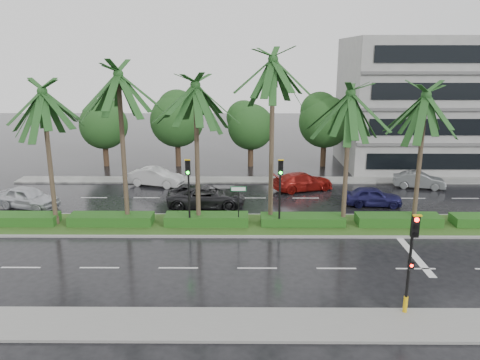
{
  "coord_description": "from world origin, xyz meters",
  "views": [
    {
      "loc": [
        -0.73,
        -26.67,
        10.43
      ],
      "look_at": [
        -0.91,
        1.5,
        2.88
      ],
      "focal_mm": 35.0,
      "sensor_mm": 36.0,
      "label": 1
    }
  ],
  "objects_px": {
    "car_white": "(156,177)",
    "car_red": "(303,181)",
    "signal_median_left": "(188,183)",
    "car_blue": "(373,196)",
    "street_sign": "(238,196)",
    "car_grey": "(419,180)",
    "car_darkgrey": "(206,197)",
    "car_silver": "(28,197)",
    "signal_near": "(411,260)"
  },
  "relations": [
    {
      "from": "car_white",
      "to": "car_darkgrey",
      "type": "relative_size",
      "value": 0.82
    },
    {
      "from": "car_silver",
      "to": "car_darkgrey",
      "type": "height_order",
      "value": "car_silver"
    },
    {
      "from": "signal_median_left",
      "to": "car_red",
      "type": "relative_size",
      "value": 0.89
    },
    {
      "from": "car_darkgrey",
      "to": "car_grey",
      "type": "relative_size",
      "value": 1.39
    },
    {
      "from": "signal_near",
      "to": "car_grey",
      "type": "bearing_deg",
      "value": 68.72
    },
    {
      "from": "signal_median_left",
      "to": "car_silver",
      "type": "xyz_separation_m",
      "value": [
        -11.81,
        4.24,
        -2.23
      ]
    },
    {
      "from": "signal_median_left",
      "to": "car_red",
      "type": "xyz_separation_m",
      "value": [
        8.04,
        8.88,
        -2.29
      ]
    },
    {
      "from": "car_grey",
      "to": "street_sign",
      "type": "bearing_deg",
      "value": 136.24
    },
    {
      "from": "car_white",
      "to": "car_grey",
      "type": "bearing_deg",
      "value": -75.58
    },
    {
      "from": "car_silver",
      "to": "car_grey",
      "type": "xyz_separation_m",
      "value": [
        29.3,
        5.31,
        -0.12
      ]
    },
    {
      "from": "car_darkgrey",
      "to": "car_blue",
      "type": "bearing_deg",
      "value": -91.59
    },
    {
      "from": "car_silver",
      "to": "car_white",
      "type": "bearing_deg",
      "value": -34.46
    },
    {
      "from": "signal_median_left",
      "to": "street_sign",
      "type": "distance_m",
      "value": 3.13
    },
    {
      "from": "street_sign",
      "to": "car_white",
      "type": "xyz_separation_m",
      "value": [
        -6.88,
        9.93,
        -1.38
      ]
    },
    {
      "from": "car_white",
      "to": "car_grey",
      "type": "relative_size",
      "value": 1.13
    },
    {
      "from": "car_darkgrey",
      "to": "car_blue",
      "type": "distance_m",
      "value": 11.88
    },
    {
      "from": "car_silver",
      "to": "car_red",
      "type": "xyz_separation_m",
      "value": [
        19.84,
        4.64,
        -0.06
      ]
    },
    {
      "from": "street_sign",
      "to": "car_white",
      "type": "height_order",
      "value": "street_sign"
    },
    {
      "from": "car_blue",
      "to": "car_grey",
      "type": "xyz_separation_m",
      "value": [
        4.96,
        4.63,
        -0.03
      ]
    },
    {
      "from": "signal_median_left",
      "to": "car_white",
      "type": "height_order",
      "value": "signal_median_left"
    },
    {
      "from": "street_sign",
      "to": "signal_median_left",
      "type": "bearing_deg",
      "value": -176.53
    },
    {
      "from": "car_silver",
      "to": "car_blue",
      "type": "xyz_separation_m",
      "value": [
        24.34,
        0.68,
        -0.09
      ]
    },
    {
      "from": "car_white",
      "to": "street_sign",
      "type": "bearing_deg",
      "value": -129.37
    },
    {
      "from": "signal_near",
      "to": "street_sign",
      "type": "bearing_deg",
      "value": 125.34
    },
    {
      "from": "signal_near",
      "to": "car_blue",
      "type": "relative_size",
      "value": 1.09
    },
    {
      "from": "street_sign",
      "to": "car_darkgrey",
      "type": "height_order",
      "value": "street_sign"
    },
    {
      "from": "car_white",
      "to": "car_grey",
      "type": "height_order",
      "value": "car_white"
    },
    {
      "from": "car_grey",
      "to": "car_blue",
      "type": "bearing_deg",
      "value": 146.39
    },
    {
      "from": "car_white",
      "to": "car_darkgrey",
      "type": "distance_m",
      "value": 7.17
    },
    {
      "from": "car_white",
      "to": "car_blue",
      "type": "xyz_separation_m",
      "value": [
        16.42,
        -5.19,
        -0.06
      ]
    },
    {
      "from": "car_white",
      "to": "car_red",
      "type": "height_order",
      "value": "car_white"
    },
    {
      "from": "street_sign",
      "to": "car_darkgrey",
      "type": "xyz_separation_m",
      "value": [
        -2.33,
        4.38,
        -1.36
      ]
    },
    {
      "from": "car_white",
      "to": "signal_median_left",
      "type": "bearing_deg",
      "value": -143.09
    },
    {
      "from": "car_white",
      "to": "car_grey",
      "type": "distance_m",
      "value": 21.38
    },
    {
      "from": "street_sign",
      "to": "car_silver",
      "type": "xyz_separation_m",
      "value": [
        -14.81,
        4.06,
        -1.35
      ]
    },
    {
      "from": "car_white",
      "to": "car_red",
      "type": "distance_m",
      "value": 11.98
    },
    {
      "from": "signal_median_left",
      "to": "car_blue",
      "type": "relative_size",
      "value": 1.09
    },
    {
      "from": "car_grey",
      "to": "signal_median_left",
      "type": "bearing_deg",
      "value": 132.0
    },
    {
      "from": "signal_median_left",
      "to": "street_sign",
      "type": "xyz_separation_m",
      "value": [
        3.0,
        0.18,
        -0.87
      ]
    },
    {
      "from": "signal_near",
      "to": "car_white",
      "type": "relative_size",
      "value": 0.97
    },
    {
      "from": "car_grey",
      "to": "car_darkgrey",
      "type": "bearing_deg",
      "value": 119.87
    },
    {
      "from": "signal_median_left",
      "to": "car_grey",
      "type": "relative_size",
      "value": 1.1
    },
    {
      "from": "signal_median_left",
      "to": "street_sign",
      "type": "relative_size",
      "value": 1.68
    },
    {
      "from": "signal_near",
      "to": "car_red",
      "type": "bearing_deg",
      "value": 96.04
    },
    {
      "from": "signal_median_left",
      "to": "car_silver",
      "type": "distance_m",
      "value": 12.74
    },
    {
      "from": "signal_near",
      "to": "car_silver",
      "type": "bearing_deg",
      "value": 147.43
    },
    {
      "from": "car_darkgrey",
      "to": "car_blue",
      "type": "height_order",
      "value": "car_darkgrey"
    },
    {
      "from": "car_red",
      "to": "signal_near",
      "type": "bearing_deg",
      "value": 166.62
    },
    {
      "from": "car_grey",
      "to": "car_silver",
      "type": "bearing_deg",
      "value": 113.63
    },
    {
      "from": "car_silver",
      "to": "car_darkgrey",
      "type": "xyz_separation_m",
      "value": [
        12.47,
        0.32,
        -0.0
      ]
    }
  ]
}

